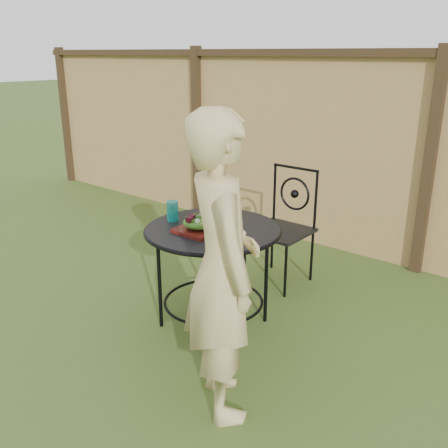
# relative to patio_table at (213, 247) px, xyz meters

# --- Properties ---
(ground) EXTENTS (60.00, 60.00, 0.00)m
(ground) POSITION_rel_patio_table_xyz_m (-0.52, -0.32, -0.59)
(ground) COLOR #2D4817
(ground) RESTS_ON ground
(fence) EXTENTS (8.00, 0.12, 1.90)m
(fence) POSITION_rel_patio_table_xyz_m (-0.52, 1.88, 0.36)
(fence) COLOR tan
(fence) RESTS_ON ground
(patio_table) EXTENTS (0.92, 0.92, 0.72)m
(patio_table) POSITION_rel_patio_table_xyz_m (0.00, 0.00, 0.00)
(patio_table) COLOR black
(patio_table) RESTS_ON ground
(patio_chair) EXTENTS (0.46, 0.46, 0.95)m
(patio_chair) POSITION_rel_patio_table_xyz_m (-0.04, 0.93, -0.08)
(patio_chair) COLOR black
(patio_chair) RESTS_ON ground
(diner) EXTENTS (0.70, 0.66, 1.61)m
(diner) POSITION_rel_patio_table_xyz_m (0.59, -0.60, 0.22)
(diner) COLOR tan
(diner) RESTS_ON ground
(salad_plate) EXTENTS (0.27, 0.27, 0.02)m
(salad_plate) POSITION_rel_patio_table_xyz_m (-0.02, -0.11, 0.15)
(salad_plate) COLOR #40090E
(salad_plate) RESTS_ON patio_table
(salad) EXTENTS (0.21, 0.21, 0.08)m
(salad) POSITION_rel_patio_table_xyz_m (-0.02, -0.11, 0.20)
(salad) COLOR #235614
(salad) RESTS_ON salad_plate
(fork) EXTENTS (0.01, 0.01, 0.18)m
(fork) POSITION_rel_patio_table_xyz_m (-0.01, -0.11, 0.33)
(fork) COLOR silver
(fork) RESTS_ON salad
(drinking_glass) EXTENTS (0.08, 0.08, 0.14)m
(drinking_glass) POSITION_rel_patio_table_xyz_m (-0.31, -0.06, 0.21)
(drinking_glass) COLOR #0B8988
(drinking_glass) RESTS_ON patio_table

